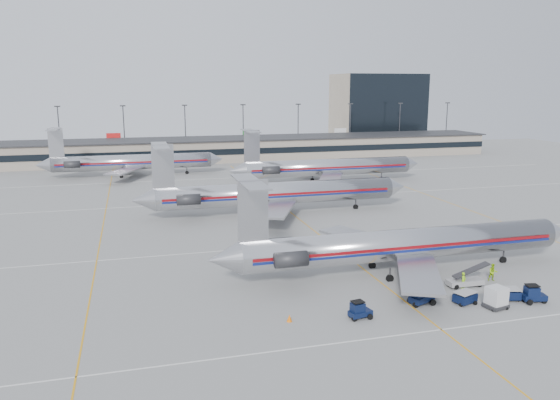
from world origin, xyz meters
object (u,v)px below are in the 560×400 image
object	(u,v)px
jet_second_row	(272,193)
uld_container	(496,298)
jet_foreground	(397,245)
tug_center	(420,296)
belt_loader	(466,280)

from	to	relation	value
jet_second_row	uld_container	bearing A→B (deg)	-76.01
jet_foreground	uld_container	distance (m)	12.66
tug_center	jet_second_row	bearing A→B (deg)	75.37
jet_second_row	tug_center	size ratio (longest dim) A/B	16.78
jet_foreground	jet_second_row	world-z (taller)	jet_second_row
tug_center	uld_container	distance (m)	7.06
jet_foreground	tug_center	xyz separation A→B (m)	(-2.00, -8.94, -2.43)
uld_container	belt_loader	bearing A→B (deg)	72.24
tug_center	belt_loader	xyz separation A→B (m)	(7.18, 3.19, -0.27)
jet_foreground	jet_second_row	distance (m)	32.46
jet_foreground	jet_second_row	size ratio (longest dim) A/B	0.95
tug_center	jet_foreground	bearing A→B (deg)	56.78
uld_container	belt_loader	world-z (taller)	belt_loader
jet_second_row	tug_center	distance (m)	41.09
tug_center	belt_loader	bearing A→B (deg)	3.36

